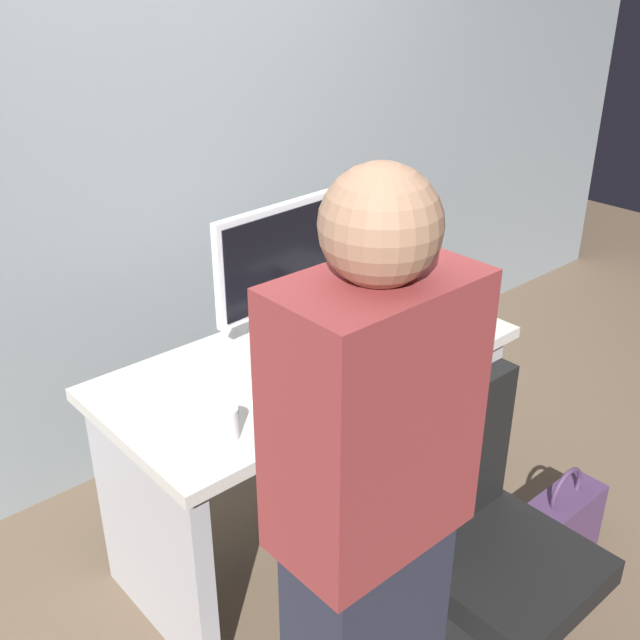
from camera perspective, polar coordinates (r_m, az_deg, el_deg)
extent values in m
plane|color=brown|center=(2.91, -0.68, -15.81)|extent=(9.00, 9.00, 0.00)
cube|color=gray|center=(2.92, -12.80, 16.84)|extent=(6.40, 0.10, 3.00)
cube|color=beige|center=(2.48, -0.77, -3.14)|extent=(1.39, 0.67, 0.04)
cube|color=#B2B2B7|center=(2.41, -12.63, -15.87)|extent=(0.06, 0.59, 0.71)
cube|color=#B2B2B7|center=(3.06, 8.32, -5.37)|extent=(0.06, 0.59, 0.71)
cylinder|color=black|center=(2.35, 13.23, -21.90)|extent=(0.05, 0.05, 0.39)
cube|color=black|center=(2.18, 13.89, -17.77)|extent=(0.44, 0.44, 0.08)
cube|color=black|center=(2.10, 10.42, -10.16)|extent=(0.40, 0.06, 0.44)
cube|color=maroon|center=(1.47, 4.08, -7.27)|extent=(0.40, 0.24, 0.58)
sphere|color=#A57A5B|center=(1.30, 4.63, 7.18)|extent=(0.22, 0.22, 0.22)
cube|color=silver|center=(2.63, -2.91, -0.59)|extent=(0.21, 0.15, 0.02)
cube|color=silver|center=(2.61, -2.93, 0.35)|extent=(0.04, 0.03, 0.08)
cube|color=silver|center=(2.52, -3.05, 4.84)|extent=(0.54, 0.07, 0.36)
cube|color=black|center=(2.51, -2.82, 4.73)|extent=(0.50, 0.04, 0.32)
cube|color=white|center=(2.35, -1.31, -4.01)|extent=(0.43, 0.14, 0.02)
ellipsoid|color=black|center=(2.52, 3.42, -1.69)|extent=(0.06, 0.10, 0.03)
cylinder|color=silver|center=(2.07, -7.10, -7.77)|extent=(0.07, 0.07, 0.09)
cube|color=#594C72|center=(2.86, 3.91, 1.94)|extent=(0.18, 0.15, 0.04)
cube|color=white|center=(2.85, 3.86, 2.65)|extent=(0.18, 0.18, 0.04)
cube|color=beige|center=(2.85, 3.93, 3.31)|extent=(0.20, 0.15, 0.02)
cube|color=black|center=(2.62, 8.39, -1.12)|extent=(0.09, 0.15, 0.01)
cube|color=#4C3356|center=(2.86, 17.76, -14.74)|extent=(0.34, 0.14, 0.26)
torus|color=#4C3356|center=(2.76, 18.22, -12.22)|extent=(0.18, 0.02, 0.18)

